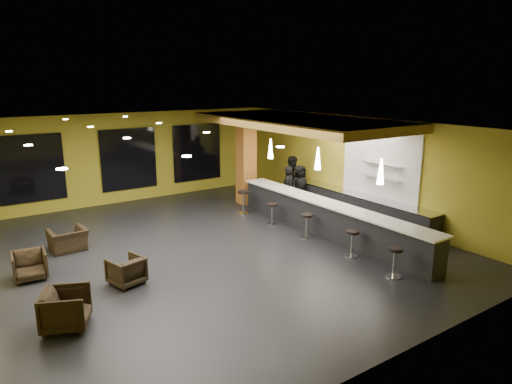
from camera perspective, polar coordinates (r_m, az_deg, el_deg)
floor at (r=13.32m, az=-5.95°, el=-7.24°), size 12.00×13.00×0.10m
ceiling at (r=12.49m, az=-6.36°, el=8.35°), size 12.00×13.00×0.10m
wall_back at (r=18.72m, az=-15.74°, el=4.18°), size 12.00×0.10×3.50m
wall_front at (r=7.91m, az=17.30°, el=-8.93°), size 12.00×0.10×3.50m
wall_right at (r=16.46m, az=12.75°, el=3.08°), size 0.10×13.00×3.50m
wood_soffit at (r=15.56m, az=5.11°, el=8.76°), size 3.60×8.00×0.28m
window_left at (r=17.84m, az=-26.29°, el=2.64°), size 2.20×0.06×2.40m
window_center at (r=18.62m, az=-15.62°, el=3.98°), size 2.20×0.06×2.40m
window_right at (r=19.77m, az=-7.36°, el=4.93°), size 2.20×0.06×2.40m
tile_backsplash at (r=15.70m, az=15.23°, el=3.35°), size 0.06×3.20×2.40m
bar_counter at (r=14.41m, az=8.83°, el=-3.38°), size 0.60×8.00×1.00m
bar_top at (r=14.26m, az=8.91°, el=-1.37°), size 0.78×8.10×0.05m
prep_counter at (r=16.14m, az=12.82°, el=-1.95°), size 0.70×6.00×0.86m
prep_top at (r=16.02m, az=12.90°, el=-0.38°), size 0.72×6.00×0.03m
wall_shelf_lower at (r=15.54m, az=15.36°, el=1.74°), size 0.30×1.50×0.03m
wall_shelf_upper at (r=15.45m, az=15.46°, el=3.37°), size 0.30×1.50×0.03m
column at (r=17.65m, az=-1.26°, el=4.14°), size 0.60×0.60×3.50m
pendant_0 at (r=12.63m, az=15.34°, el=2.50°), size 0.20×0.20×0.70m
pendant_1 at (r=14.34m, az=7.74°, el=4.18°), size 0.20×0.20×0.70m
pendant_2 at (r=16.26m, az=1.83°, el=5.43°), size 0.20×0.20×0.70m
staff_a at (r=16.91m, az=4.20°, el=0.46°), size 0.71×0.60×1.64m
staff_b at (r=17.74m, az=4.67°, el=1.49°), size 1.03×0.86×1.89m
staff_c at (r=17.33m, az=5.49°, el=0.72°), size 0.80×0.53×1.62m
armchair_a at (r=9.88m, az=-22.66°, el=-13.35°), size 1.13×1.12×0.79m
armchair_b at (r=11.37m, az=-15.92°, el=-9.44°), size 0.89×0.91×0.67m
armchair_c at (r=12.47m, az=-26.44°, el=-8.23°), size 0.80×0.82×0.70m
armchair_d at (r=14.04m, az=-22.46°, el=-5.55°), size 1.02×0.90×0.63m
bar_stool_0 at (r=11.74m, az=16.94°, el=-7.94°), size 0.39×0.39×0.77m
bar_stool_1 at (r=12.80m, az=11.94°, el=-5.88°), size 0.37×0.37×0.74m
bar_stool_2 at (r=14.05m, az=6.37°, el=-3.82°), size 0.38×0.38×0.76m
bar_stool_3 at (r=15.28m, az=2.03°, el=-2.38°), size 0.36×0.36×0.72m
bar_stool_4 at (r=16.45m, az=-1.58°, el=-0.89°), size 0.43×0.43×0.85m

